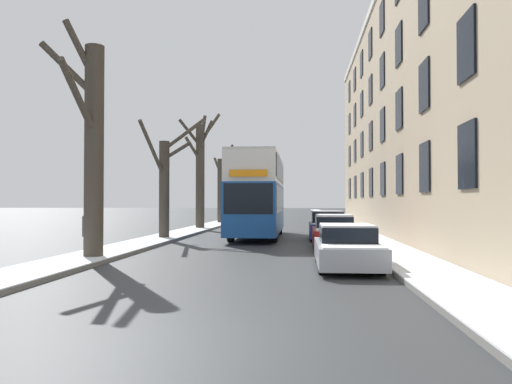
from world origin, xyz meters
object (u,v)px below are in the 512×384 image
at_px(bare_tree_left_0, 92,144).
at_px(parked_car_1, 334,233).
at_px(parked_car_0, 347,248).
at_px(parked_car_2, 327,227).
at_px(bare_tree_left_1, 165,182).
at_px(bare_tree_left_3, 221,188).
at_px(pedestrian_left_sidewalk, 88,232).
at_px(bare_tree_left_2, 200,170).
at_px(double_decker_bus, 258,192).

relative_size(bare_tree_left_0, parked_car_1, 2.00).
xyz_separation_m(parked_car_0, parked_car_2, (-0.00, 11.23, 0.08)).
height_order(bare_tree_left_1, parked_car_0, bare_tree_left_1).
bearing_deg(bare_tree_left_1, parked_car_1, -27.32).
height_order(bare_tree_left_0, parked_car_0, bare_tree_left_0).
distance_m(bare_tree_left_1, parked_car_2, 8.84).
distance_m(bare_tree_left_0, bare_tree_left_3, 28.55).
bearing_deg(bare_tree_left_0, pedestrian_left_sidewalk, 138.11).
bearing_deg(bare_tree_left_0, bare_tree_left_2, 90.42).
height_order(bare_tree_left_2, parked_car_1, bare_tree_left_2).
xyz_separation_m(bare_tree_left_1, pedestrian_left_sidewalk, (-0.18, -9.06, -2.07)).
relative_size(bare_tree_left_3, pedestrian_left_sidewalk, 4.22).
distance_m(bare_tree_left_0, bare_tree_left_1, 9.30).
relative_size(parked_car_1, pedestrian_left_sidewalk, 2.32).
bearing_deg(bare_tree_left_2, double_decker_bus, -57.33).
bearing_deg(parked_car_1, double_decker_bus, 119.70).
xyz_separation_m(parked_car_0, pedestrian_left_sidewalk, (-8.66, 1.28, 0.34)).
height_order(bare_tree_left_2, pedestrian_left_sidewalk, bare_tree_left_2).
relative_size(bare_tree_left_2, pedestrian_left_sidewalk, 4.86).
distance_m(bare_tree_left_3, parked_car_0, 30.96).
distance_m(bare_tree_left_3, pedestrian_left_sidewalk, 28.45).
bearing_deg(bare_tree_left_0, parked_car_0, -7.31).
distance_m(parked_car_0, pedestrian_left_sidewalk, 8.76).
bearing_deg(parked_car_0, parked_car_1, 90.00).
bearing_deg(bare_tree_left_1, bare_tree_left_2, 90.59).
xyz_separation_m(bare_tree_left_1, double_decker_bus, (4.71, 2.24, -0.46)).
height_order(bare_tree_left_3, pedestrian_left_sidewalk, bare_tree_left_3).
distance_m(bare_tree_left_0, parked_car_1, 10.29).
xyz_separation_m(bare_tree_left_2, parked_car_0, (8.59, -20.07, -3.67)).
bearing_deg(double_decker_bus, bare_tree_left_2, 122.67).
relative_size(bare_tree_left_0, bare_tree_left_3, 1.10).
distance_m(bare_tree_left_0, bare_tree_left_2, 18.99).
xyz_separation_m(bare_tree_left_1, parked_car_0, (8.49, -10.34, -2.41)).
bearing_deg(parked_car_0, double_decker_bus, 106.72).
distance_m(parked_car_1, pedestrian_left_sidewalk, 9.85).
bearing_deg(bare_tree_left_2, pedestrian_left_sidewalk, -90.23).
height_order(parked_car_1, parked_car_2, parked_car_2).
bearing_deg(parked_car_2, parked_car_1, -90.00).
height_order(bare_tree_left_1, parked_car_2, bare_tree_left_1).
xyz_separation_m(bare_tree_left_2, bare_tree_left_3, (0.01, 9.56, -1.01)).
bearing_deg(parked_car_0, bare_tree_left_3, 106.15).
relative_size(bare_tree_left_0, double_decker_bus, 0.77).
xyz_separation_m(double_decker_bus, pedestrian_left_sidewalk, (-4.89, -11.29, -1.61)).
distance_m(bare_tree_left_3, parked_car_2, 20.47).
relative_size(bare_tree_left_2, parked_car_2, 2.10).
bearing_deg(parked_car_0, parked_car_2, 90.00).
relative_size(double_decker_bus, parked_car_1, 2.59).
distance_m(parked_car_0, parked_car_2, 11.23).
relative_size(bare_tree_left_2, parked_car_0, 1.83).
distance_m(double_decker_bus, parked_car_2, 4.42).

